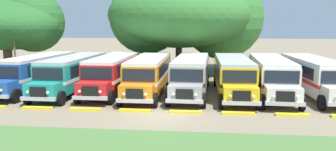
{
  "coord_description": "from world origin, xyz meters",
  "views": [
    {
      "loc": [
        2.62,
        -19.6,
        5.47
      ],
      "look_at": [
        0.0,
        5.43,
        1.6
      ],
      "focal_mm": 35.94,
      "sensor_mm": 36.0,
      "label": 1
    }
  ],
  "objects": [
    {
      "name": "utility_pole",
      "position": [
        -14.87,
        10.03,
        3.51
      ],
      "size": [
        1.8,
        0.2,
        6.53
      ],
      "color": "brown",
      "rests_on": "ground_plane"
    },
    {
      "name": "broad_shade_tree",
      "position": [
        0.52,
        18.68,
        6.36
      ],
      "size": [
        17.26,
        16.19,
        10.82
      ],
      "color": "brown",
      "rests_on": "ground_plane"
    },
    {
      "name": "ground_plane",
      "position": [
        0.0,
        0.0,
        0.0
      ],
      "size": [
        220.0,
        220.0,
        0.0
      ],
      "primitive_type": "plane",
      "color": "#84755B"
    },
    {
      "name": "parked_bus_slot_1",
      "position": [
        -7.92,
        6.63,
        1.58
      ],
      "size": [
        2.94,
        10.87,
        2.82
      ],
      "rotation": [
        0.0,
        0.0,
        -1.6
      ],
      "color": "teal",
      "rests_on": "ground_plane"
    },
    {
      "name": "parked_bus_slot_6",
      "position": [
        7.9,
        6.89,
        1.58
      ],
      "size": [
        3.02,
        10.88,
        2.82
      ],
      "rotation": [
        0.0,
        0.0,
        -1.61
      ],
      "color": "silver",
      "rests_on": "ground_plane"
    },
    {
      "name": "curb_wheelstop_3",
      "position": [
        -1.6,
        0.63,
        0.07
      ],
      "size": [
        2.0,
        0.36,
        0.15
      ],
      "primitive_type": "cube",
      "color": "yellow",
      "rests_on": "ground_plane"
    },
    {
      "name": "secondary_tree",
      "position": [
        -18.02,
        13.74,
        5.61
      ],
      "size": [
        12.38,
        11.63,
        9.8
      ],
      "color": "brown",
      "rests_on": "ground_plane"
    },
    {
      "name": "parked_bus_slot_2",
      "position": [
        -4.73,
        7.24,
        1.58
      ],
      "size": [
        2.76,
        10.85,
        2.82
      ],
      "rotation": [
        0.0,
        0.0,
        -1.58
      ],
      "color": "red",
      "rests_on": "ground_plane"
    },
    {
      "name": "parked_bus_slot_5",
      "position": [
        4.98,
        6.78,
        1.58
      ],
      "size": [
        2.77,
        10.85,
        2.82
      ],
      "rotation": [
        0.0,
        0.0,
        -1.56
      ],
      "color": "yellow",
      "rests_on": "ground_plane"
    },
    {
      "name": "curb_wheelstop_2",
      "position": [
        -4.81,
        0.63,
        0.07
      ],
      "size": [
        2.0,
        0.36,
        0.15
      ],
      "primitive_type": "cube",
      "color": "yellow",
      "rests_on": "ground_plane"
    },
    {
      "name": "parked_bus_slot_4",
      "position": [
        1.7,
        6.93,
        1.58
      ],
      "size": [
        3.01,
        10.88,
        2.82
      ],
      "rotation": [
        0.0,
        0.0,
        -1.61
      ],
      "color": "#9E9993",
      "rests_on": "ground_plane"
    },
    {
      "name": "curb_wheelstop_5",
      "position": [
        4.81,
        0.63,
        0.07
      ],
      "size": [
        2.0,
        0.36,
        0.15
      ],
      "primitive_type": "cube",
      "color": "yellow",
      "rests_on": "ground_plane"
    },
    {
      "name": "parked_bus_slot_3",
      "position": [
        -1.67,
        6.71,
        1.58
      ],
      "size": [
        2.69,
        10.84,
        2.82
      ],
      "rotation": [
        0.0,
        0.0,
        -1.57
      ],
      "color": "orange",
      "rests_on": "ground_plane"
    },
    {
      "name": "parked_bus_slot_7",
      "position": [
        11.17,
        7.12,
        1.58
      ],
      "size": [
        3.08,
        10.89,
        2.82
      ],
      "rotation": [
        0.0,
        0.0,
        -1.53
      ],
      "color": "silver",
      "rests_on": "ground_plane"
    },
    {
      "name": "parked_bus_slot_0",
      "position": [
        -11.24,
        7.08,
        1.58
      ],
      "size": [
        3.2,
        10.91,
        2.82
      ],
      "rotation": [
        0.0,
        0.0,
        -1.63
      ],
      "color": "#23519E",
      "rests_on": "ground_plane"
    },
    {
      "name": "curb_wheelstop_1",
      "position": [
        -8.02,
        0.63,
        0.07
      ],
      "size": [
        2.0,
        0.36,
        0.15
      ],
      "primitive_type": "cube",
      "color": "yellow",
      "rests_on": "ground_plane"
    },
    {
      "name": "curb_wheelstop_6",
      "position": [
        8.02,
        0.63,
        0.07
      ],
      "size": [
        2.0,
        0.36,
        0.15
      ],
      "primitive_type": "cube",
      "color": "yellow",
      "rests_on": "ground_plane"
    },
    {
      "name": "curb_wheelstop_4",
      "position": [
        1.6,
        0.63,
        0.07
      ],
      "size": [
        2.0,
        0.36,
        0.15
      ],
      "primitive_type": "cube",
      "color": "yellow",
      "rests_on": "ground_plane"
    }
  ]
}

